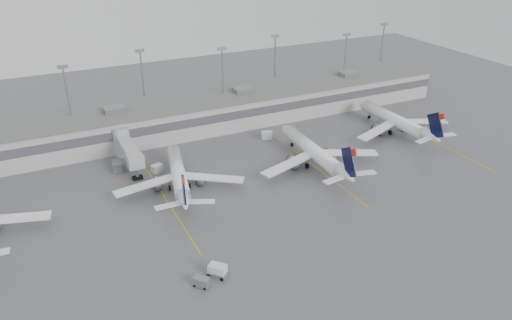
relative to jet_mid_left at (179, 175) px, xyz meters
name	(u,v)px	position (x,y,z in m)	size (l,w,h in m)	color
ground	(303,242)	(13.49, -28.31, -3.06)	(260.00, 260.00, 0.00)	#4F4F51
terminal	(192,114)	(13.48, 29.67, 1.11)	(152.00, 17.00, 9.45)	#A5A5A0
light_masts	(183,80)	(13.49, 35.44, 8.96)	(142.40, 8.00, 20.60)	gray
jet_bridge_right	(126,146)	(-7.01, 17.41, 0.81)	(4.00, 17.20, 7.00)	#97999C
stand_markings	(246,183)	(13.49, -4.31, -3.06)	(105.25, 40.00, 0.01)	#D09E0C
jet_mid_left	(179,175)	(0.00, 0.00, 0.00)	(26.53, 30.06, 9.86)	white
jet_mid_right	(315,152)	(31.35, -3.52, 0.27)	(29.54, 33.16, 10.72)	white
jet_far_right	(397,121)	(61.04, 3.62, 0.20)	(28.93, 32.40, 10.49)	white
baggage_tug	(218,272)	(-3.53, -30.22, -2.26)	(3.60, 3.69, 2.06)	silver
baggage_cart	(201,282)	(-6.73, -31.42, -2.23)	(2.73, 2.81, 1.60)	slate
gse_uld_b	(157,168)	(-2.26, 9.17, -2.19)	(2.47, 1.65, 1.75)	silver
gse_uld_c	(267,135)	(28.43, 14.91, -2.11)	(2.69, 1.79, 1.91)	silver
gse_loader	(118,166)	(-9.95, 13.84, -1.98)	(2.16, 3.46, 2.16)	slate
cone_b	(118,178)	(-10.83, 9.31, -2.71)	(0.44, 0.44, 0.70)	#FF5C05
cone_c	(297,154)	(30.46, 3.05, -2.71)	(0.44, 0.44, 0.70)	#FF5C05
cone_d	(388,121)	(63.95, 10.30, -2.72)	(0.43, 0.43, 0.68)	#FF5C05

